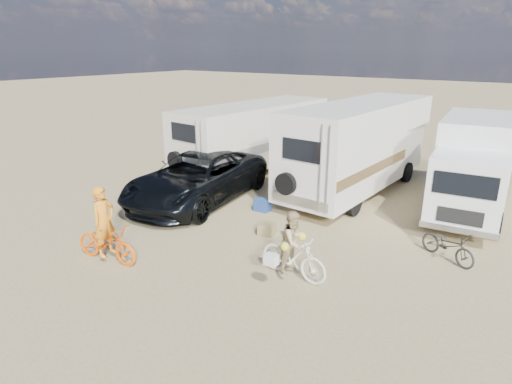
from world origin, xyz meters
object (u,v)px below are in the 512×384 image
Objects in this scene: bike_parked at (448,245)px; bike_man at (107,243)px; rv_left at (253,138)px; rider_man at (105,228)px; cooler at (262,205)px; box_truck at (472,168)px; crate at (267,228)px; bike_woman at (293,256)px; rider_woman at (293,249)px; rv_main at (359,148)px; dark_suv at (198,178)px.

bike_man is at bearing 152.15° from bike_parked.
rv_left is 9.82m from bike_parked.
cooler is (1.19, 5.18, -0.70)m from rider_man.
box_truck is 13.17× the size of crate.
box_truck is 7.37m from bike_woman.
rider_woman is at bearing -73.78° from rider_man.
rider_man reaches higher than rider_woman.
rider_woman reaches higher than crate.
box_truck reaches higher than rider_man.
crate is (1.19, -1.48, -0.02)m from cooler.
rv_main reaches higher than cooler.
cooler is (-3.07, 3.18, -0.54)m from rider_woman.
bike_parked is (2.75, 3.03, -0.13)m from bike_woman.
rv_main is at bearing 38.13° from dark_suv.
box_truck reaches higher than dark_suv.
cooler is (-3.07, 3.18, -0.34)m from bike_woman.
rv_left is at bearing 45.38° from bike_woman.
rider_man is at bearing -105.76° from cooler.
bike_woman is 4.06× the size of crate.
rider_woman reaches higher than bike_woman.
cooler is at bearing 47.88° from rider_woman.
crate is (2.38, 3.70, -0.72)m from rider_man.
rv_left is 9.37m from bike_woman.
box_truck is 0.96× the size of dark_suv.
crate is at bearing -41.64° from bike_man.
bike_woman is 0.20m from rider_woman.
cooler is at bearing 47.88° from bike_woman.
rider_woman is (6.17, -6.99, -0.71)m from rv_left.
rider_man is (-6.73, -8.87, -0.63)m from box_truck.
rider_woman is at bearing -44.20° from rv_left.
dark_suv is 4.86m from rider_man.
bike_man is 1.04× the size of bike_woman.
dark_suv is 2.55m from cooler.
bike_man is at bearing 119.08° from rider_woman.
bike_man is (-6.73, -8.87, -1.03)m from box_truck.
rv_main is 7.16m from rider_woman.
rv_main is 5.32× the size of rider_woman.
bike_woman reaches higher than bike_parked.
box_truck reaches higher than bike_parked.
rider_woman is (1.38, -6.97, -0.90)m from rv_main.
bike_man is at bearing 119.08° from bike_woman.
rv_left is 9.24m from bike_man.
rv_left reaches higher than bike_woman.
dark_suv is at bearing -158.45° from box_truck.
bike_man is 4.41m from crate.
rv_main is at bearing 15.14° from rider_woman.
dark_suv is at bearing -171.50° from cooler.
bike_man is 8.62m from bike_parked.
bike_man is at bearing -83.30° from dark_suv.
dark_suv is 3.87× the size of bike_parked.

